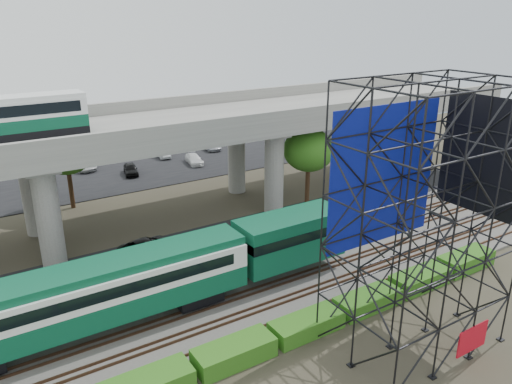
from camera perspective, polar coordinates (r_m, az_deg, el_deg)
ground at (r=33.78m, az=-0.18°, el=-12.64°), size 140.00×140.00×0.00m
ballast_bed at (r=35.18m, az=-1.94°, el=-11.01°), size 90.00×12.00×0.20m
service_road at (r=41.90m, az=-7.86°, el=-5.90°), size 90.00×5.00×0.08m
parking_lot at (r=62.72m, az=-16.91°, el=2.29°), size 90.00×18.00×0.08m
harbor_water at (r=83.52m, az=-21.15°, el=6.09°), size 140.00×40.00×0.03m
rail_tracks at (r=35.09m, az=-1.94°, el=-10.76°), size 90.00×9.52×0.16m
commuter_train at (r=31.19m, az=-14.36°, el=-10.16°), size 29.30×3.06×4.30m
overpass at (r=43.71m, az=-12.44°, el=6.31°), size 80.00×12.00×12.40m
scaffold_tower at (r=28.42m, az=18.46°, el=-3.31°), size 9.36×6.36×15.00m
hedge_strip at (r=31.04m, az=5.82°, el=-14.80°), size 34.60×1.80×1.20m
trees at (r=43.48m, az=-16.96°, el=2.21°), size 40.94×16.94×7.69m
suv at (r=40.59m, az=-12.33°, el=-6.05°), size 4.67×2.46×1.25m
parked_cars at (r=62.08m, az=-17.22°, el=2.71°), size 36.47×9.72×1.28m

